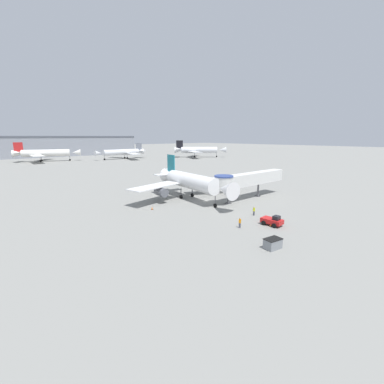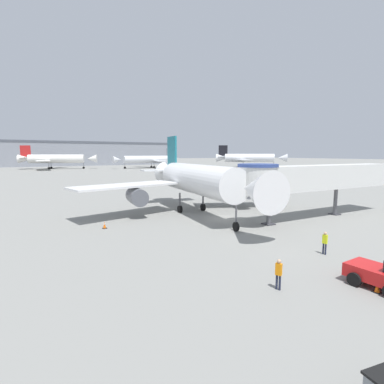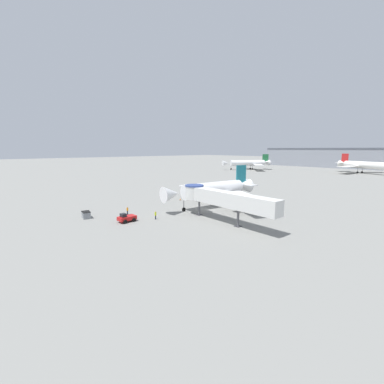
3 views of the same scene
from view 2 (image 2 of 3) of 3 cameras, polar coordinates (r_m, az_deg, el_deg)
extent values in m
plane|color=gray|center=(34.93, 6.01, -5.08)|extent=(800.00, 800.00, 0.00)
cylinder|color=white|center=(36.42, 1.26, 2.41)|extent=(5.73, 17.26, 3.64)
cone|color=white|center=(26.14, 12.32, 0.31)|extent=(4.11, 4.43, 3.64)
cone|color=white|center=(45.42, -3.92, 3.37)|extent=(4.30, 5.88, 3.64)
cube|color=white|center=(36.33, -12.45, 1.22)|extent=(13.55, 6.59, 0.22)
cube|color=white|center=(42.74, 9.98, 2.18)|extent=(13.55, 9.35, 0.22)
cube|color=#19707F|center=(45.06, -3.84, 7.51)|extent=(0.67, 3.44, 4.74)
cube|color=white|center=(45.64, -4.05, 4.19)|extent=(9.06, 3.49, 0.18)
cylinder|color=#565960|center=(35.71, -10.45, -0.86)|extent=(2.42, 3.66, 2.00)
cylinder|color=#565960|center=(41.47, 9.52, 0.29)|extent=(2.42, 3.66, 2.00)
cylinder|color=#4C4C51|center=(29.29, 8.40, -4.55)|extent=(0.18, 0.18, 2.09)
cylinder|color=black|center=(29.52, 8.36, -6.54)|extent=(0.37, 0.93, 0.90)
cylinder|color=#4C4C51|center=(38.07, -2.34, -1.73)|extent=(0.22, 0.22, 2.09)
cylinder|color=black|center=(38.25, -2.33, -3.28)|extent=(0.51, 0.94, 0.90)
cylinder|color=#4C4C51|center=(39.36, 2.12, -1.43)|extent=(0.22, 0.22, 2.09)
cylinder|color=black|center=(39.54, 2.11, -2.93)|extent=(0.51, 0.94, 0.90)
cube|color=silver|center=(38.84, 24.09, 2.65)|extent=(21.00, 3.32, 2.80)
cylinder|color=silver|center=(31.16, 12.37, 2.12)|extent=(3.90, 3.90, 2.80)
cylinder|color=navy|center=(31.07, 12.44, 4.97)|extent=(4.10, 4.10, 0.30)
cylinder|color=#56565B|center=(32.69, 14.43, -3.14)|extent=(0.44, 0.44, 3.35)
cube|color=#333338|center=(33.02, 14.34, -5.90)|extent=(1.10, 1.10, 0.12)
cylinder|color=#56565B|center=(40.85, 25.65, -1.58)|extent=(0.44, 0.44, 3.35)
cube|color=#333338|center=(41.11, 25.52, -3.80)|extent=(1.10, 1.10, 0.12)
cube|color=red|center=(20.28, 32.34, -13.20)|extent=(2.03, 3.53, 0.74)
cylinder|color=black|center=(19.98, 28.54, -14.40)|extent=(0.33, 0.79, 0.78)
cylinder|color=black|center=(21.59, 31.01, -12.93)|extent=(0.33, 0.79, 0.78)
cube|color=black|center=(19.84, 31.77, -15.91)|extent=(0.40, 0.40, 0.04)
cone|color=orange|center=(19.72, 31.84, -15.02)|extent=(0.27, 0.27, 0.62)
cylinder|color=white|center=(19.69, 31.86, -14.82)|extent=(0.15, 0.15, 0.07)
cube|color=black|center=(31.60, -16.31, -6.64)|extent=(0.43, 0.43, 0.04)
cone|color=orange|center=(31.51, -16.33, -6.01)|extent=(0.29, 0.29, 0.67)
cylinder|color=white|center=(31.50, -16.34, -5.87)|extent=(0.16, 0.16, 0.08)
cylinder|color=#1E2338|center=(17.94, 15.84, -16.15)|extent=(0.12, 0.12, 0.85)
cylinder|color=#1E2338|center=(17.87, 16.37, -16.26)|extent=(0.12, 0.12, 0.85)
cube|color=orange|center=(17.62, 16.20, -13.94)|extent=(0.29, 0.38, 0.67)
sphere|color=tan|center=(17.46, 16.25, -12.56)|extent=(0.23, 0.23, 0.23)
cylinder|color=#1E2338|center=(24.75, 24.09, -9.92)|extent=(0.12, 0.12, 0.84)
cylinder|color=#1E2338|center=(24.82, 23.73, -9.85)|extent=(0.12, 0.12, 0.84)
cube|color=#D1E019|center=(24.58, 24.00, -8.21)|extent=(0.24, 0.36, 0.66)
sphere|color=tan|center=(24.47, 24.05, -7.20)|extent=(0.23, 0.23, 0.23)
cylinder|color=silver|center=(156.98, -8.55, 6.16)|extent=(24.91, 4.33, 3.69)
cone|color=silver|center=(151.27, -14.10, 5.99)|extent=(4.15, 3.79, 3.69)
cone|color=silver|center=(162.98, -4.11, 6.27)|extent=(5.63, 3.83, 3.69)
cube|color=silver|center=(167.15, -8.89, 6.00)|extent=(10.43, 16.66, 0.22)
cube|color=silver|center=(149.54, -5.92, 5.91)|extent=(9.75, 16.64, 0.22)
cube|color=slate|center=(162.82, -4.20, 7.43)|extent=(4.48, 0.35, 4.80)
cube|color=silver|center=(163.10, -4.02, 6.50)|extent=(3.41, 10.77, 0.18)
cylinder|color=#4C4C51|center=(152.62, -12.68, 4.95)|extent=(0.18, 0.18, 2.12)
cylinder|color=black|center=(152.66, -12.66, 4.55)|extent=(1.11, 0.29, 1.10)
cylinder|color=#4C4C51|center=(159.84, -7.75, 5.16)|extent=(0.22, 0.22, 2.12)
cylinder|color=black|center=(159.88, -7.74, 4.78)|extent=(1.11, 0.43, 1.10)
cylinder|color=#4C4C51|center=(156.83, -7.24, 5.12)|extent=(0.22, 0.22, 2.12)
cylinder|color=black|center=(156.87, -7.23, 4.74)|extent=(1.11, 0.43, 1.10)
cylinder|color=white|center=(160.64, -24.40, 5.79)|extent=(25.20, 13.16, 4.12)
cone|color=white|center=(157.17, -18.50, 6.04)|extent=(5.73, 5.49, 4.12)
cone|color=white|center=(164.87, -29.18, 5.53)|extent=(7.26, 6.10, 4.12)
cube|color=white|center=(151.88, -26.55, 5.34)|extent=(6.75, 16.34, 0.22)
cube|color=white|center=(171.22, -24.56, 5.59)|extent=(14.65, 16.04, 0.22)
cube|color=#B21E1E|center=(164.75, -29.15, 6.83)|extent=(4.46, 1.95, 5.36)
cube|color=white|center=(164.97, -29.29, 5.78)|extent=(7.05, 11.34, 0.18)
cylinder|color=#4C4C51|center=(157.97, -19.95, 4.80)|extent=(0.18, 0.18, 2.37)
cylinder|color=black|center=(158.01, -19.93, 4.38)|extent=(1.12, 0.64, 1.10)
cylinder|color=#4C4C51|center=(159.80, -25.61, 4.55)|extent=(0.22, 0.22, 2.37)
cylinder|color=black|center=(159.84, -25.59, 4.13)|extent=(1.17, 0.78, 1.10)
cylinder|color=#4C4C51|center=(163.36, -25.25, 4.61)|extent=(0.22, 0.22, 2.37)
cylinder|color=black|center=(163.40, -25.23, 4.20)|extent=(1.17, 0.78, 1.10)
cylinder|color=silver|center=(162.49, 10.87, 6.39)|extent=(22.01, 20.22, 4.33)
cone|color=silver|center=(163.36, 16.84, 6.22)|extent=(6.43, 6.40, 4.33)
cone|color=silver|center=(163.12, 5.80, 6.49)|extent=(7.73, 7.55, 4.33)
cube|color=silver|center=(152.67, 9.67, 6.08)|extent=(11.57, 16.48, 0.22)
cube|color=silver|center=(172.40, 9.81, 6.21)|extent=(16.27, 12.88, 0.22)
cube|color=black|center=(163.09, 5.93, 7.86)|extent=(3.74, 3.36, 5.63)
cube|color=silver|center=(163.14, 5.69, 6.76)|extent=(9.46, 10.06, 0.18)
cylinder|color=#4C4C51|center=(163.06, 15.29, 5.07)|extent=(0.18, 0.18, 2.49)
cylinder|color=black|center=(163.11, 15.27, 4.63)|extent=(1.00, 0.92, 1.10)
cylinder|color=#4C4C51|center=(160.66, 9.69, 5.19)|extent=(0.22, 0.22, 2.49)
cylinder|color=black|center=(160.71, 9.68, 4.75)|extent=(1.09, 1.03, 1.10)
cylinder|color=#4C4C51|center=(164.55, 9.72, 5.24)|extent=(0.22, 0.22, 2.49)
cylinder|color=black|center=(164.60, 9.71, 4.81)|extent=(1.09, 1.03, 1.10)
cube|color=gray|center=(202.79, -26.93, 6.38)|extent=(162.98, 20.64, 13.83)
cube|color=#4C515B|center=(202.91, -27.05, 8.50)|extent=(162.98, 21.05, 1.20)
camera|label=1|loc=(25.20, -154.78, 9.86)|focal=24.00mm
camera|label=3|loc=(64.50, 73.36, 8.16)|focal=24.00mm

